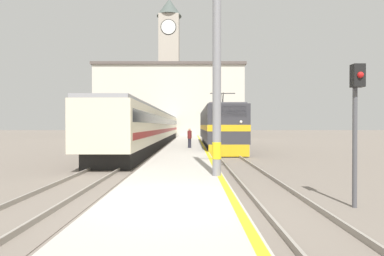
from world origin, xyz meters
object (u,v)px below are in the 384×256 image
Objects in this scene: clock_tower at (168,63)px; signal_post at (355,112)px; passenger_train at (157,127)px; locomotive_train at (217,128)px; catenary_mast at (216,61)px; person_on_platform at (188,138)px.

clock_tower is 58.10m from signal_post.
passenger_train is 29.47m from clock_tower.
passenger_train is 30.91m from signal_post.
catenary_mast reaches higher than locomotive_train.
person_on_platform is at bearing -83.34° from clock_tower.
passenger_train is 30.88× the size of person_on_platform.
person_on_platform is 0.41× the size of signal_post.
locomotive_train reaches higher than passenger_train.
locomotive_train is 4.51× the size of signal_post.
catenary_mast is 13.68m from person_on_platform.
signal_post is (1.86, -20.63, 0.59)m from locomotive_train.
catenary_mast is at bearing -95.03° from locomotive_train.
catenary_mast is 0.29× the size of clock_tower.
signal_post is at bearing -73.96° from passenger_train.
clock_tower is (-7.34, 35.27, 13.49)m from locomotive_train.
locomotive_train is 0.35× the size of passenger_train.
person_on_platform is 0.05× the size of clock_tower.
clock_tower reaches higher than signal_post.
locomotive_train is at bearing 59.89° from person_on_platform.
catenary_mast is 2.21× the size of signal_post.
locomotive_train is 20.72m from signal_post.
catenary_mast is at bearing -83.80° from clock_tower.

